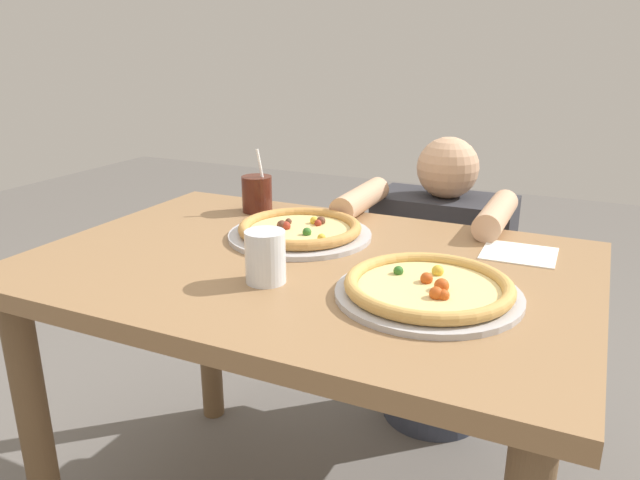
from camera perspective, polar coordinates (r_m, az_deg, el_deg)
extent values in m
cube|color=#936D47|center=(1.33, -1.30, -2.69)|extent=(1.21, 0.83, 0.04)
cylinder|color=brown|center=(1.58, -25.30, -16.31)|extent=(0.07, 0.07, 0.71)
cylinder|color=brown|center=(1.99, -10.56, -7.30)|extent=(0.07, 0.07, 0.71)
cylinder|color=brown|center=(1.67, 21.15, -13.61)|extent=(0.07, 0.07, 0.71)
cylinder|color=#B7B7BC|center=(1.15, 10.19, -5.08)|extent=(0.35, 0.35, 0.01)
cylinder|color=#E5CC7F|center=(1.14, 10.22, -4.58)|extent=(0.26, 0.26, 0.01)
torus|color=tan|center=(1.14, 10.24, -4.22)|extent=(0.32, 0.32, 0.03)
sphere|color=#BF4C19|center=(1.09, 11.63, -5.15)|extent=(0.02, 0.02, 0.02)
sphere|color=#BF4C19|center=(1.16, 10.06, -3.62)|extent=(0.02, 0.02, 0.02)
sphere|color=#2D6623|center=(1.19, 7.44, -2.91)|extent=(0.02, 0.02, 0.02)
sphere|color=gold|center=(1.20, 11.09, -2.89)|extent=(0.02, 0.02, 0.02)
sphere|color=#BF4C19|center=(1.09, 10.94, -5.01)|extent=(0.03, 0.03, 0.03)
sphere|color=#BF4C19|center=(1.13, 11.45, -4.26)|extent=(0.03, 0.03, 0.03)
cylinder|color=#B7B7BC|center=(1.47, -1.91, 0.47)|extent=(0.35, 0.35, 0.01)
cylinder|color=#E5CC7F|center=(1.46, -1.92, 0.88)|extent=(0.25, 0.25, 0.01)
torus|color=#C68C47|center=(1.46, -1.92, 1.19)|extent=(0.30, 0.30, 0.03)
sphere|color=maroon|center=(1.46, -3.25, 1.33)|extent=(0.02, 0.02, 0.02)
sphere|color=gold|center=(1.50, -0.55, 1.83)|extent=(0.02, 0.02, 0.02)
sphere|color=gold|center=(1.38, 0.22, 0.21)|extent=(0.02, 0.02, 0.02)
sphere|color=brown|center=(1.47, -3.62, 1.39)|extent=(0.03, 0.03, 0.03)
sphere|color=maroon|center=(1.44, -5.65, 0.95)|extent=(0.02, 0.02, 0.02)
sphere|color=brown|center=(1.51, -3.00, 1.77)|extent=(0.02, 0.02, 0.02)
sphere|color=#2D6623|center=(1.42, -1.24, 0.76)|extent=(0.02, 0.02, 0.02)
sphere|color=brown|center=(1.50, 0.09, 1.83)|extent=(0.02, 0.02, 0.02)
sphere|color=maroon|center=(1.49, -0.20, 1.60)|extent=(0.02, 0.02, 0.02)
cylinder|color=#4C1E14|center=(1.69, -5.99, 4.36)|extent=(0.08, 0.08, 0.10)
cylinder|color=white|center=(1.67, -5.70, 7.04)|extent=(0.02, 0.01, 0.09)
cylinder|color=silver|center=(1.19, -5.19, -1.59)|extent=(0.08, 0.08, 0.11)
cube|color=white|center=(1.17, -5.40, -0.75)|extent=(0.03, 0.03, 0.02)
cube|color=white|center=(1.17, -5.32, -0.56)|extent=(0.03, 0.03, 0.03)
cube|color=white|center=(1.18, -5.35, -0.04)|extent=(0.03, 0.03, 0.03)
cube|color=white|center=(1.43, 18.33, -1.22)|extent=(0.16, 0.15, 0.00)
cylinder|color=#333847|center=(2.05, 10.86, -10.54)|extent=(0.33, 0.33, 0.45)
cube|color=#2D2D33|center=(1.90, 11.53, -0.46)|extent=(0.41, 0.22, 0.31)
sphere|color=tan|center=(1.84, 12.01, 6.70)|extent=(0.18, 0.18, 0.18)
cylinder|color=tan|center=(1.69, 3.89, 3.90)|extent=(0.07, 0.28, 0.07)
cylinder|color=tan|center=(1.60, 16.34, 2.34)|extent=(0.07, 0.28, 0.07)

